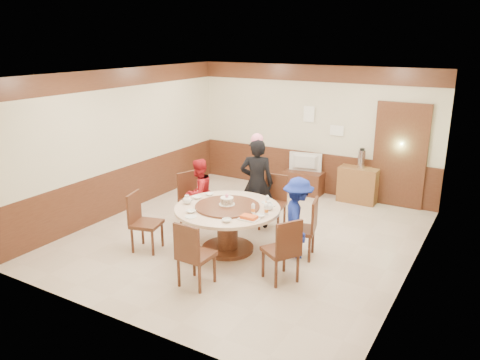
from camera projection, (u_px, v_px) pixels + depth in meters
The scene contains 31 objects.
room at pixel (247, 178), 7.92m from camera, with size 6.00×6.04×2.84m.
banquet_table at pixel (228, 220), 7.56m from camera, with size 1.70×1.70×0.78m.
chair_0 at pixel (302, 238), 7.41m from camera, with size 0.54×0.53×0.97m.
chair_1 at pixel (273, 212), 8.54m from camera, with size 0.49×0.50×0.97m.
chair_2 at pixel (193, 208), 8.72m from camera, with size 0.57×0.57×0.97m.
chair_3 at pixel (146, 232), 7.65m from camera, with size 0.54×0.54×0.97m.
chair_4 at pixel (196, 265), 6.54m from camera, with size 0.45×0.46×0.97m.
chair_5 at pixel (281, 261), 6.67m from camera, with size 0.61×0.61×0.97m.
person_standing at pixel (257, 183), 8.46m from camera, with size 0.60×0.40×1.66m, color black.
person_red at pixel (199, 193), 8.56m from camera, with size 0.61×0.48×1.26m, color #AB161D.
person_blue at pixel (298, 218), 7.32m from camera, with size 0.84×0.48×1.30m, color navy.
birthday_cake at pixel (227, 201), 7.51m from camera, with size 0.26×0.26×0.18m.
teapot_left at pixel (187, 200), 7.63m from camera, with size 0.17×0.15×0.13m, color white.
teapot_right at pixel (269, 206), 7.36m from camera, with size 0.17×0.15×0.13m, color white.
bowl_0 at pixel (209, 194), 8.06m from camera, with size 0.14×0.14×0.03m, color white.
bowl_1 at pixel (227, 220), 6.89m from camera, with size 0.14×0.14×0.04m, color white.
bowl_2 at pixel (191, 211), 7.26m from camera, with size 0.15×0.15×0.04m, color white.
bowl_3 at pixel (260, 216), 7.07m from camera, with size 0.14×0.14×0.04m, color white.
bowl_4 at pixel (197, 197), 7.89m from camera, with size 0.16×0.16×0.04m, color white.
saucer_near at pixel (191, 217), 7.07m from camera, with size 0.18×0.18×0.01m, color white.
saucer_far at pixel (267, 202), 7.69m from camera, with size 0.18×0.18×0.01m, color white.
shrimp_platter at pixel (249, 218), 6.97m from camera, with size 0.30×0.20×0.06m.
bottle_0 at pixel (253, 209), 7.17m from camera, with size 0.06×0.06×0.16m, color white.
bottle_1 at pixel (266, 210), 7.14m from camera, with size 0.06×0.06×0.16m, color white.
bottle_2 at pixel (267, 201), 7.53m from camera, with size 0.06×0.06×0.16m, color white.
tv_stand at pixel (304, 182), 10.46m from camera, with size 0.85×0.45×0.50m, color #4A2617.
television at pixel (305, 162), 10.32m from camera, with size 0.72×0.10×0.42m, color gray.
side_cabinet at pixel (358, 185), 9.86m from camera, with size 0.80×0.40×0.75m, color brown.
thermos at pixel (362, 159), 9.68m from camera, with size 0.15×0.15×0.38m, color silver.
notice_left at pixel (309, 114), 10.20m from camera, with size 0.25×0.00×0.35m, color white.
notice_right at pixel (337, 131), 9.98m from camera, with size 0.30×0.00×0.22m, color white.
Camera 1 is at (3.75, -6.59, 3.36)m, focal length 35.00 mm.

